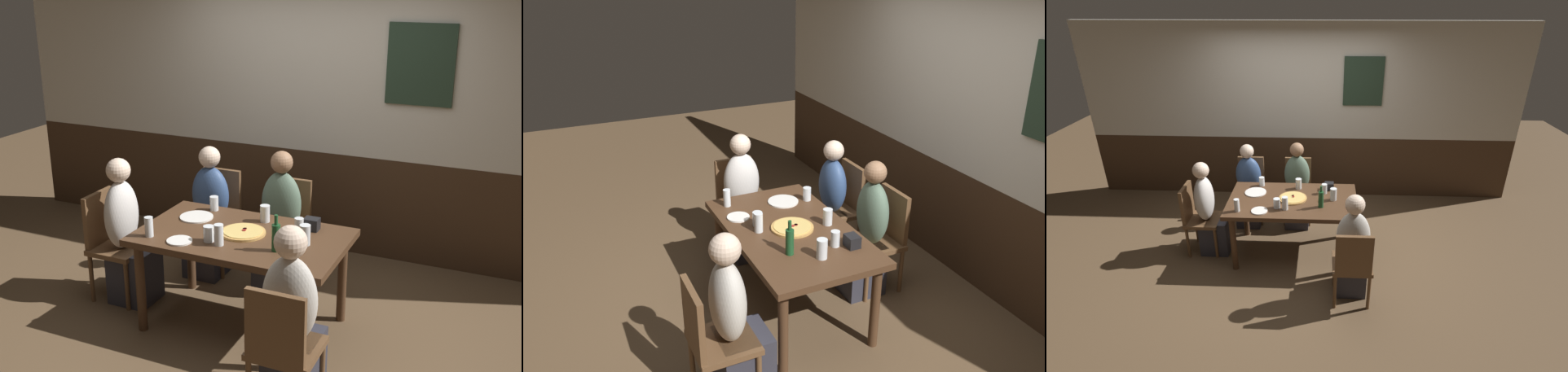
# 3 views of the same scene
# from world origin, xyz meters

# --- Properties ---
(ground_plane) EXTENTS (12.00, 12.00, 0.00)m
(ground_plane) POSITION_xyz_m (0.00, 0.00, 0.00)
(ground_plane) COLOR brown
(wall_back) EXTENTS (6.40, 0.13, 2.60)m
(wall_back) POSITION_xyz_m (0.01, 1.65, 1.30)
(wall_back) COLOR #3D2819
(wall_back) RESTS_ON ground_plane
(dining_table) EXTENTS (1.50, 0.89, 0.74)m
(dining_table) POSITION_xyz_m (0.00, 0.00, 0.65)
(dining_table) COLOR #472D1C
(dining_table) RESTS_ON ground_plane
(chair_mid_far) EXTENTS (0.40, 0.40, 0.88)m
(chair_mid_far) POSITION_xyz_m (0.00, 0.86, 0.50)
(chair_mid_far) COLOR brown
(chair_mid_far) RESTS_ON ground_plane
(chair_left_far) EXTENTS (0.40, 0.40, 0.88)m
(chair_left_far) POSITION_xyz_m (-0.66, 0.86, 0.50)
(chair_left_far) COLOR brown
(chair_left_far) RESTS_ON ground_plane
(chair_right_near) EXTENTS (0.40, 0.40, 0.88)m
(chair_right_near) POSITION_xyz_m (0.66, -0.86, 0.50)
(chair_right_near) COLOR brown
(chair_right_near) RESTS_ON ground_plane
(chair_head_west) EXTENTS (0.40, 0.40, 0.88)m
(chair_head_west) POSITION_xyz_m (-1.17, 0.00, 0.50)
(chair_head_west) COLOR brown
(chair_head_west) RESTS_ON ground_plane
(person_mid_far) EXTENTS (0.34, 0.37, 1.17)m
(person_mid_far) POSITION_xyz_m (-0.00, 0.70, 0.49)
(person_mid_far) COLOR #2D2D38
(person_mid_far) RESTS_ON ground_plane
(person_left_far) EXTENTS (0.34, 0.37, 1.14)m
(person_left_far) POSITION_xyz_m (-0.66, 0.70, 0.48)
(person_left_far) COLOR #2D2D38
(person_left_far) RESTS_ON ground_plane
(person_right_near) EXTENTS (0.34, 0.37, 1.19)m
(person_right_near) POSITION_xyz_m (0.66, -0.70, 0.51)
(person_right_near) COLOR #2D2D38
(person_right_near) RESTS_ON ground_plane
(person_head_west) EXTENTS (0.37, 0.34, 1.19)m
(person_head_west) POSITION_xyz_m (-1.01, 0.00, 0.50)
(person_head_west) COLOR #2D2D38
(person_head_west) RESTS_ON ground_plane
(pizza) EXTENTS (0.33, 0.33, 0.03)m
(pizza) POSITION_xyz_m (0.00, 0.01, 0.75)
(pizza) COLOR tan
(pizza) RESTS_ON dining_table
(pint_glass_stout) EXTENTS (0.06, 0.06, 0.15)m
(pint_glass_stout) POSITION_xyz_m (-0.59, -0.30, 0.80)
(pint_glass_stout) COLOR silver
(pint_glass_stout) RESTS_ON dining_table
(tumbler_water) EXTENTS (0.07, 0.07, 0.13)m
(tumbler_water) POSITION_xyz_m (0.05, 0.29, 0.80)
(tumbler_water) COLOR silver
(tumbler_water) RESTS_ON dining_table
(highball_clear) EXTENTS (0.08, 0.08, 0.15)m
(highball_clear) POSITION_xyz_m (0.47, 0.01, 0.80)
(highball_clear) COLOR silver
(highball_clear) RESTS_ON dining_table
(beer_glass_tall) EXTENTS (0.07, 0.07, 0.15)m
(beer_glass_tall) POSITION_xyz_m (-0.07, -0.24, 0.81)
(beer_glass_tall) COLOR silver
(beer_glass_tall) RESTS_ON dining_table
(tumbler_short) EXTENTS (0.07, 0.07, 0.11)m
(tumbler_short) POSITION_xyz_m (-0.42, 0.35, 0.79)
(tumbler_short) COLOR silver
(tumbler_short) RESTS_ON dining_table
(beer_glass_half) EXTENTS (0.07, 0.07, 0.12)m
(beer_glass_half) POSITION_xyz_m (0.37, 0.18, 0.80)
(beer_glass_half) COLOR silver
(beer_glass_half) RESTS_ON dining_table
(pint_glass_pale) EXTENTS (0.08, 0.08, 0.11)m
(pint_glass_pale) POSITION_xyz_m (-0.16, -0.21, 0.79)
(pint_glass_pale) COLOR silver
(pint_glass_pale) RESTS_ON dining_table
(beer_bottle_green) EXTENTS (0.06, 0.06, 0.26)m
(beer_bottle_green) POSITION_xyz_m (0.33, -0.17, 0.84)
(beer_bottle_green) COLOR #194723
(beer_bottle_green) RESTS_ON dining_table
(plate_white_large) EXTENTS (0.26, 0.26, 0.01)m
(plate_white_large) POSITION_xyz_m (-0.46, 0.15, 0.75)
(plate_white_large) COLOR white
(plate_white_large) RESTS_ON dining_table
(plate_white_small) EXTENTS (0.18, 0.18, 0.01)m
(plate_white_small) POSITION_xyz_m (-0.35, -0.30, 0.75)
(plate_white_small) COLOR white
(plate_white_small) RESTS_ON dining_table
(condiment_caddy) EXTENTS (0.11, 0.09, 0.09)m
(condiment_caddy) POSITION_xyz_m (0.43, 0.28, 0.79)
(condiment_caddy) COLOR black
(condiment_caddy) RESTS_ON dining_table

